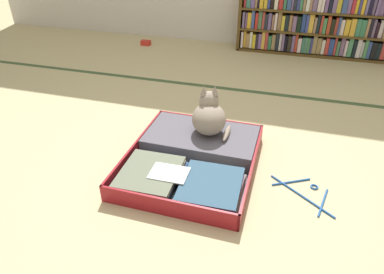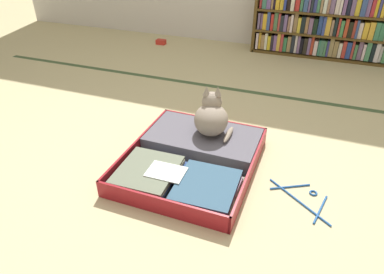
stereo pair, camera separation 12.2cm
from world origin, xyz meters
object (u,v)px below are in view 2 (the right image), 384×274
at_px(clothes_hanger, 303,198).
at_px(black_cat, 212,117).
at_px(bookshelf, 334,25).
at_px(small_red_pouch, 161,42).
at_px(open_suitcase, 193,156).

bearing_deg(clothes_hanger, black_cat, 153.00).
bearing_deg(bookshelf, small_red_pouch, -173.20).
height_order(open_suitcase, black_cat, black_cat).
height_order(open_suitcase, clothes_hanger, open_suitcase).
bearing_deg(small_red_pouch, open_suitcase, -60.26).
height_order(bookshelf, black_cat, bookshelf).
distance_m(black_cat, clothes_hanger, 0.68).
relative_size(bookshelf, open_suitcase, 1.89).
bearing_deg(open_suitcase, clothes_hanger, -8.21).
distance_m(open_suitcase, clothes_hanger, 0.63).
distance_m(open_suitcase, small_red_pouch, 2.24).
xyz_separation_m(bookshelf, black_cat, (-0.60, -1.94, -0.12)).
distance_m(black_cat, small_red_pouch, 2.09).
xyz_separation_m(open_suitcase, black_cat, (0.04, 0.21, 0.15)).
bearing_deg(black_cat, bookshelf, 72.80).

